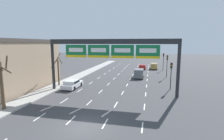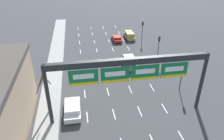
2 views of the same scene
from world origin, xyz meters
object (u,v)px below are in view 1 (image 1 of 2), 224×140
at_px(tree_bare_closest, 2,82).
at_px(suv_grey, 139,73).
at_px(tree_bare_second, 58,70).
at_px(car_red, 142,67).
at_px(traffic_light_near_gantry, 167,62).
at_px(traffic_light_far_end, 163,58).
at_px(traffic_light_mid_block, 171,70).
at_px(suv_gold, 154,66).
at_px(sign_gantry, 111,49).
at_px(car_white, 72,84).

bearing_deg(tree_bare_closest, suv_grey, 58.78).
bearing_deg(tree_bare_second, car_red, 60.33).
bearing_deg(traffic_light_near_gantry, tree_bare_second, -147.58).
relative_size(car_red, traffic_light_far_end, 0.86).
relative_size(car_red, traffic_light_mid_block, 0.93).
distance_m(suv_grey, tree_bare_closest, 24.94).
bearing_deg(traffic_light_far_end, traffic_light_mid_block, -90.46).
height_order(suv_grey, car_red, suv_grey).
bearing_deg(suv_grey, suv_gold, 76.53).
distance_m(sign_gantry, tree_bare_closest, 13.50).
xyz_separation_m(tree_bare_closest, tree_bare_second, (0.13, 11.21, -0.37)).
xyz_separation_m(car_white, tree_bare_second, (-2.89, 0.96, 1.96)).
distance_m(traffic_light_mid_block, traffic_light_far_end, 19.75).
xyz_separation_m(sign_gantry, suv_gold, (6.46, 26.11, -5.44)).
height_order(traffic_light_near_gantry, traffic_light_far_end, traffic_light_near_gantry).
distance_m(suv_grey, tree_bare_second, 16.32).
bearing_deg(traffic_light_mid_block, suv_grey, 123.15).
relative_size(suv_grey, suv_gold, 0.91).
bearing_deg(traffic_light_mid_block, tree_bare_second, -174.60).
distance_m(suv_grey, traffic_light_far_end, 12.92).
relative_size(suv_gold, traffic_light_far_end, 1.01).
distance_m(car_red, car_white, 25.56).
height_order(traffic_light_far_end, tree_bare_second, tree_bare_second).
bearing_deg(suv_grey, traffic_light_mid_block, -56.85).
relative_size(suv_grey, car_red, 1.08).
relative_size(car_red, tree_bare_second, 0.72).
height_order(suv_grey, traffic_light_mid_block, traffic_light_mid_block).
xyz_separation_m(suv_gold, car_white, (-13.14, -24.67, -0.15)).
bearing_deg(tree_bare_closest, traffic_light_mid_block, 35.20).
xyz_separation_m(suv_gold, tree_bare_second, (-16.02, -23.72, 1.81)).
xyz_separation_m(traffic_light_near_gantry, traffic_light_far_end, (-0.09, 9.76, -0.07)).
height_order(car_red, traffic_light_far_end, traffic_light_far_end).
xyz_separation_m(car_red, suv_gold, (3.16, 1.14, 0.22)).
xyz_separation_m(car_white, tree_bare_closest, (-3.02, -10.25, 2.33)).
height_order(sign_gantry, car_red, sign_gantry).
xyz_separation_m(suv_grey, car_red, (0.11, 12.53, -0.34)).
relative_size(traffic_light_mid_block, tree_bare_second, 0.77).
xyz_separation_m(car_red, traffic_light_mid_block, (5.33, -20.86, 2.36)).
relative_size(sign_gantry, suv_gold, 4.01).
bearing_deg(suv_grey, traffic_light_far_end, 63.89).
bearing_deg(traffic_light_near_gantry, suv_gold, 101.38).
bearing_deg(traffic_light_near_gantry, traffic_light_mid_block, -91.43).
distance_m(car_white, traffic_light_far_end, 27.36).
height_order(sign_gantry, suv_grey, sign_gantry).
height_order(traffic_light_near_gantry, tree_bare_second, tree_bare_second).
relative_size(suv_gold, car_white, 1.04).
height_order(tree_bare_closest, tree_bare_second, tree_bare_closest).
relative_size(sign_gantry, traffic_light_far_end, 4.07).
bearing_deg(traffic_light_near_gantry, car_red, 117.16).
relative_size(suv_gold, tree_bare_second, 0.85).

